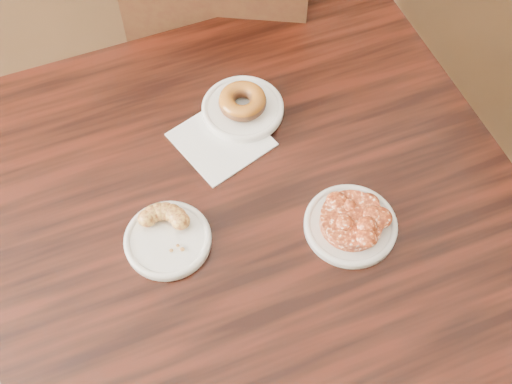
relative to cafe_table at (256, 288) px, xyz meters
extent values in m
plane|color=black|center=(0.12, 0.12, -0.38)|extent=(5.00, 5.00, 0.00)
cube|color=black|center=(0.00, 0.00, 0.00)|extent=(1.11, 1.11, 0.75)
cube|color=white|center=(-0.03, 0.17, 0.38)|extent=(0.21, 0.21, 0.00)
cylinder|color=white|center=(0.03, 0.23, 0.39)|extent=(0.17, 0.17, 0.01)
cylinder|color=white|center=(-0.17, -0.03, 0.38)|extent=(0.16, 0.16, 0.01)
cylinder|color=silver|center=(0.16, -0.08, 0.38)|extent=(0.17, 0.17, 0.01)
torus|color=brown|center=(0.03, 0.23, 0.41)|extent=(0.10, 0.10, 0.03)
camera|label=1|loc=(-0.15, -0.58, 1.41)|focal=45.00mm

